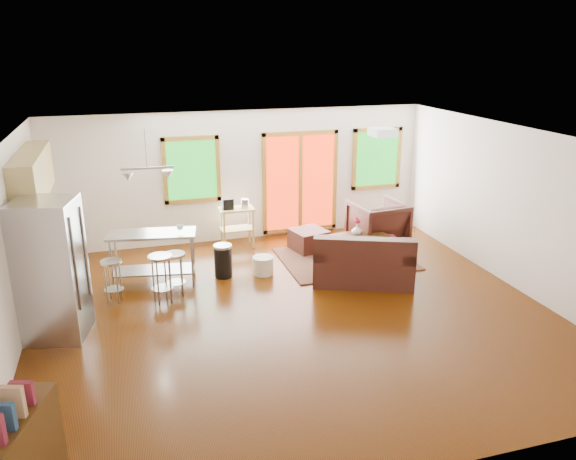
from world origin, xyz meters
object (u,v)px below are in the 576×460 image
object	(u,v)px
loveseat	(363,262)
island	(153,249)
rug	(345,259)
kitchen_cart	(236,214)
armchair	(377,222)
coffee_table	(358,239)
ottoman	(309,240)
refrigerator	(52,270)

from	to	relation	value
loveseat	island	distance (m)	3.49
island	rug	bearing A→B (deg)	1.58
island	kitchen_cart	size ratio (longest dim) A/B	1.48
loveseat	kitchen_cart	distance (m)	2.84
island	kitchen_cart	distance (m)	2.13
rug	armchair	size ratio (longest dim) A/B	2.34
coffee_table	rug	bearing A→B (deg)	-179.60
armchair	coffee_table	bearing A→B (deg)	34.39
coffee_table	ottoman	bearing A→B (deg)	138.21
coffee_table	ottoman	size ratio (longest dim) A/B	1.93
rug	armchair	xyz separation A→B (m)	(0.87, 0.53, 0.49)
island	refrigerator	bearing A→B (deg)	-134.31
rug	island	distance (m)	3.51
loveseat	kitchen_cart	xyz separation A→B (m)	(-1.70, 2.25, 0.34)
rug	ottoman	world-z (taller)	ottoman
coffee_table	armchair	distance (m)	0.83
coffee_table	armchair	xyz separation A→B (m)	(0.63, 0.53, 0.12)
island	armchair	bearing A→B (deg)	8.19
coffee_table	refrigerator	distance (m)	5.33
coffee_table	armchair	size ratio (longest dim) A/B	1.20
coffee_table	ottoman	xyz separation A→B (m)	(-0.74, 0.66, -0.17)
coffee_table	kitchen_cart	distance (m)	2.42
rug	loveseat	xyz separation A→B (m)	(-0.10, -1.01, 0.33)
loveseat	coffee_table	world-z (taller)	loveseat
refrigerator	island	distance (m)	2.00
coffee_table	refrigerator	world-z (taller)	refrigerator
coffee_table	kitchen_cart	xyz separation A→B (m)	(-2.05, 1.24, 0.31)
armchair	ottoman	world-z (taller)	armchair
rug	kitchen_cart	size ratio (longest dim) A/B	2.33
loveseat	island	world-z (taller)	island
armchair	refrigerator	xyz separation A→B (m)	(-5.71, -2.03, 0.46)
armchair	island	xyz separation A→B (m)	(-4.33, -0.62, 0.12)
coffee_table	island	xyz separation A→B (m)	(-3.71, -0.10, 0.24)
rug	kitchen_cart	bearing A→B (deg)	145.55
ottoman	island	distance (m)	3.09
refrigerator	kitchen_cart	xyz separation A→B (m)	(3.03, 2.74, -0.28)
coffee_table	refrigerator	size ratio (longest dim) A/B	0.62
refrigerator	ottoman	bearing A→B (deg)	39.16
coffee_table	loveseat	bearing A→B (deg)	-108.91
loveseat	refrigerator	xyz separation A→B (m)	(-4.73, -0.49, 0.62)
refrigerator	kitchen_cart	world-z (taller)	refrigerator
loveseat	ottoman	size ratio (longest dim) A/B	3.03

